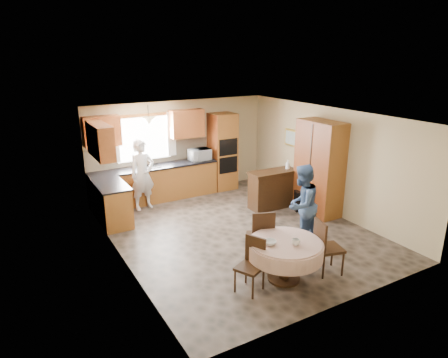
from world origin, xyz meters
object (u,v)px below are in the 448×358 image
sideboard (273,190)px  person_sink (142,175)px  oven_tower (223,152)px  chair_left (252,262)px  chair_back (262,234)px  cupboard (319,168)px  person_dining (302,205)px  chair_right (325,244)px  dining_table (285,250)px

sideboard → person_sink: person_sink is taller
oven_tower → person_sink: 2.49m
chair_left → chair_back: bearing=110.2°
cupboard → person_dining: 1.80m
sideboard → chair_back: (-1.81, -2.10, 0.12)m
person_sink → sideboard: bearing=-38.1°
oven_tower → cupboard: bearing=-68.3°
chair_right → person_sink: bearing=36.0°
chair_left → chair_back: 0.93m
sideboard → cupboard: 1.27m
chair_back → chair_right: (0.72, -0.86, -0.01)m
chair_left → chair_right: 1.38m
cupboard → dining_table: (-2.55, -2.01, -0.55)m
dining_table → person_sink: 4.43m
chair_right → oven_tower: bearing=6.3°
dining_table → person_sink: size_ratio=0.73×
cupboard → chair_back: 2.90m
cupboard → person_sink: cupboard is taller
person_dining → chair_left: bearing=5.9°
chair_back → chair_left: bearing=66.6°
chair_back → oven_tower: bearing=-89.0°
oven_tower → cupboard: size_ratio=0.96×
cupboard → chair_left: cupboard is taller
person_sink → dining_table: bearing=-87.0°
chair_left → chair_back: size_ratio=0.88×
person_sink → chair_right: bearing=-78.8°
oven_tower → dining_table: 4.95m
chair_right → person_sink: (-1.71, 4.47, 0.32)m
chair_back → dining_table: bearing=109.8°
sideboard → chair_back: bearing=-129.3°
oven_tower → sideboard: size_ratio=1.72×
oven_tower → person_dining: (-0.35, -3.76, -0.24)m
chair_left → person_sink: size_ratio=0.52×
cupboard → person_dining: cupboard is taller
dining_table → chair_right: chair_right is taller
chair_left → chair_right: chair_right is taller
oven_tower → person_dining: bearing=-95.3°
oven_tower → person_sink: (-2.46, -0.39, -0.20)m
person_sink → person_dining: bearing=-67.8°
sideboard → dining_table: sideboard is taller
chair_back → chair_right: bearing=150.9°
oven_tower → chair_back: 4.29m
person_sink → cupboard: bearing=-42.9°
oven_tower → cupboard: (1.07, -2.69, 0.05)m
dining_table → chair_left: chair_left is taller
dining_table → person_sink: person_sink is taller
chair_back → chair_right: 1.13m
sideboard → dining_table: 3.34m
cupboard → person_sink: bearing=146.9°
cupboard → person_sink: (-3.53, 2.30, -0.24)m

